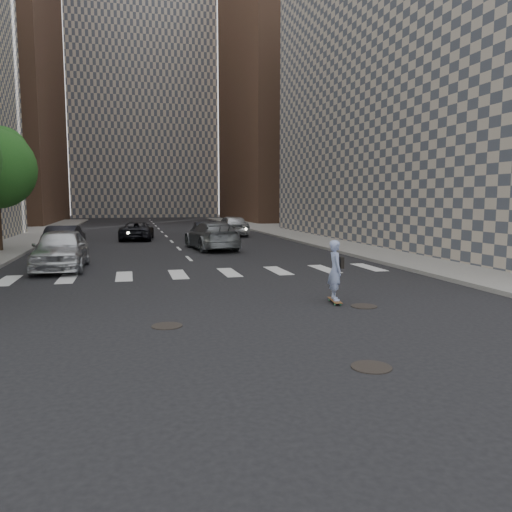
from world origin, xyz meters
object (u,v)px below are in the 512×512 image
(traffic_car_c, at_px, (137,231))
(traffic_car_a, at_px, (65,239))
(silver_sedan, at_px, (61,249))
(traffic_car_d, at_px, (232,225))
(traffic_car_e, at_px, (205,231))
(skateboarder, at_px, (335,270))
(traffic_car_b, at_px, (212,236))

(traffic_car_c, bearing_deg, traffic_car_a, 67.45)
(silver_sedan, bearing_deg, traffic_car_c, 77.46)
(traffic_car_a, height_order, traffic_car_d, traffic_car_d)
(traffic_car_d, bearing_deg, traffic_car_e, 53.07)
(skateboarder, relative_size, silver_sedan, 0.36)
(traffic_car_b, bearing_deg, traffic_car_c, -69.45)
(skateboarder, bearing_deg, traffic_car_c, 111.12)
(silver_sedan, relative_size, traffic_car_b, 0.90)
(silver_sedan, height_order, traffic_car_e, silver_sedan)
(traffic_car_e, bearing_deg, skateboarder, 93.06)
(traffic_car_b, distance_m, traffic_car_e, 5.98)
(traffic_car_a, height_order, traffic_car_c, traffic_car_a)
(traffic_car_b, bearing_deg, traffic_car_d, -114.38)
(traffic_car_c, distance_m, traffic_car_e, 4.88)
(silver_sedan, xyz_separation_m, traffic_car_a, (-0.65, 7.09, -0.11))
(skateboarder, distance_m, silver_sedan, 12.11)
(silver_sedan, height_order, traffic_car_a, silver_sedan)
(skateboarder, height_order, traffic_car_c, skateboarder)
(skateboarder, distance_m, traffic_car_a, 18.28)
(traffic_car_a, relative_size, traffic_car_d, 0.92)
(traffic_car_c, xyz_separation_m, traffic_car_e, (4.50, -1.89, 0.01))
(skateboarder, bearing_deg, silver_sedan, 141.85)
(traffic_car_a, relative_size, traffic_car_c, 0.95)
(silver_sedan, distance_m, traffic_car_c, 14.75)
(skateboarder, bearing_deg, traffic_car_d, 94.00)
(traffic_car_b, bearing_deg, traffic_car_e, -101.17)
(traffic_car_e, bearing_deg, traffic_car_a, 34.54)
(traffic_car_a, xyz_separation_m, traffic_car_e, (8.41, 5.40, -0.07))
(traffic_car_c, bearing_deg, traffic_car_d, -158.06)
(silver_sedan, distance_m, traffic_car_b, 9.78)
(silver_sedan, bearing_deg, skateboarder, -47.00)
(traffic_car_a, xyz_separation_m, traffic_car_b, (7.93, -0.56, 0.06))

